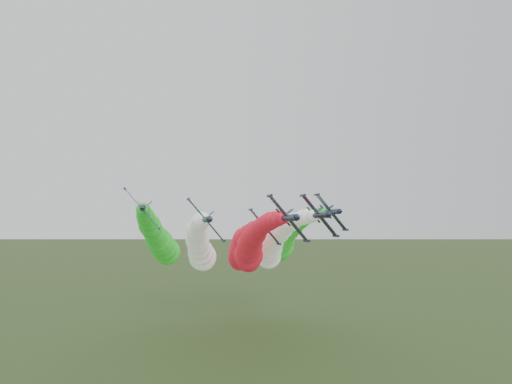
{
  "coord_description": "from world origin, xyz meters",
  "views": [
    {
      "loc": [
        -13.88,
        -88.93,
        36.02
      ],
      "look_at": [
        7.3,
        8.85,
        41.89
      ],
      "focal_mm": 35.0,
      "sensor_mm": 36.0,
      "label": 1
    }
  ],
  "objects_px": {
    "jet_inner_left": "(200,248)",
    "jet_trail": "(241,249)",
    "jet_outer_right": "(285,240)",
    "jet_lead": "(251,248)",
    "jet_inner_right": "(273,245)",
    "jet_outer_left": "(159,241)"
  },
  "relations": [
    {
      "from": "jet_inner_left",
      "to": "jet_trail",
      "type": "bearing_deg",
      "value": 48.66
    },
    {
      "from": "jet_inner_left",
      "to": "jet_outer_right",
      "type": "bearing_deg",
      "value": 22.21
    },
    {
      "from": "jet_inner_left",
      "to": "jet_outer_right",
      "type": "relative_size",
      "value": 1.0
    },
    {
      "from": "jet_lead",
      "to": "jet_inner_right",
      "type": "relative_size",
      "value": 1.0
    },
    {
      "from": "jet_lead",
      "to": "jet_outer_left",
      "type": "relative_size",
      "value": 0.99
    },
    {
      "from": "jet_inner_left",
      "to": "jet_trail",
      "type": "relative_size",
      "value": 1.0
    },
    {
      "from": "jet_inner_right",
      "to": "jet_outer_right",
      "type": "bearing_deg",
      "value": 61.29
    },
    {
      "from": "jet_outer_left",
      "to": "jet_trail",
      "type": "relative_size",
      "value": 1.0
    },
    {
      "from": "jet_inner_right",
      "to": "jet_trail",
      "type": "xyz_separation_m",
      "value": [
        -6.31,
        19.01,
        -2.39
      ]
    },
    {
      "from": "jet_lead",
      "to": "jet_outer_right",
      "type": "bearing_deg",
      "value": 53.51
    },
    {
      "from": "jet_outer_right",
      "to": "jet_trail",
      "type": "relative_size",
      "value": 1.0
    },
    {
      "from": "jet_inner_right",
      "to": "jet_outer_left",
      "type": "xyz_separation_m",
      "value": [
        -33.12,
        9.88,
        1.1
      ]
    },
    {
      "from": "jet_lead",
      "to": "jet_outer_left",
      "type": "bearing_deg",
      "value": 143.98
    },
    {
      "from": "jet_lead",
      "to": "jet_outer_right",
      "type": "height_order",
      "value": "jet_outer_right"
    },
    {
      "from": "jet_inner_left",
      "to": "jet_lead",
      "type": "bearing_deg",
      "value": -36.43
    },
    {
      "from": "jet_outer_right",
      "to": "jet_inner_left",
      "type": "bearing_deg",
      "value": -157.79
    },
    {
      "from": "jet_inner_left",
      "to": "jet_inner_right",
      "type": "distance_m",
      "value": 21.67
    },
    {
      "from": "jet_outer_left",
      "to": "jet_trail",
      "type": "height_order",
      "value": "jet_outer_left"
    },
    {
      "from": "jet_lead",
      "to": "jet_inner_right",
      "type": "bearing_deg",
      "value": 43.26
    },
    {
      "from": "jet_outer_right",
      "to": "jet_trail",
      "type": "xyz_separation_m",
      "value": [
        -13.69,
        5.54,
        -3.23
      ]
    },
    {
      "from": "jet_inner_right",
      "to": "jet_trail",
      "type": "height_order",
      "value": "jet_inner_right"
    },
    {
      "from": "jet_outer_left",
      "to": "jet_inner_left",
      "type": "bearing_deg",
      "value": -35.54
    }
  ]
}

